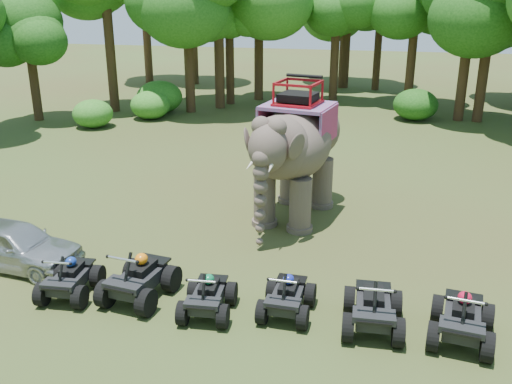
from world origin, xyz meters
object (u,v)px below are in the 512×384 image
Objects in this scene: atv_0 at (69,274)px; atv_5 at (463,313)px; parked_car at (14,245)px; atv_2 at (208,291)px; atv_4 at (374,302)px; atv_1 at (139,273)px; elephant at (296,149)px; atv_3 at (287,291)px.

atv_0 is 0.90× the size of atv_5.
atv_2 is at bearing -94.65° from parked_car.
atv_4 is (9.36, -0.92, 0.02)m from parked_car.
parked_car is 2.34× the size of atv_0.
atv_0 is at bearing -163.79° from atv_1.
atv_5 reaches higher than parked_car.
atv_5 is (9.00, 0.10, 0.07)m from atv_0.
atv_1 reaches higher than atv_0.
elephant is 6.19m from atv_3.
parked_car reaches higher than atv_3.
atv_3 is (7.44, -0.76, -0.06)m from parked_car.
atv_4 reaches higher than atv_3.
atv_1 is (1.68, 0.23, 0.09)m from atv_0.
elephant is 6.80m from atv_1.
atv_3 is (0.75, -5.92, -1.65)m from elephant.
atv_4 reaches higher than parked_car.
atv_2 is 3.69m from atv_4.
atv_1 is at bearing -176.73° from atv_3.
atv_3 is 0.88× the size of atv_4.
atv_5 reaches higher than atv_2.
elephant reaches higher than atv_4.
atv_2 is 0.99× the size of atv_3.
atv_5 is at bearing 7.32° from atv_1.
parked_car is at bearing -176.64° from atv_5.
atv_5 is (7.32, -0.14, -0.03)m from atv_1.
atv_4 is at bearing -0.62° from atv_2.
atv_0 is 1.70m from atv_1.
parked_car reaches higher than atv_2.
atv_0 is 7.16m from atv_4.
elephant is 3.34× the size of atv_0.
atv_2 is 5.52m from atv_5.
atv_5 is at bearing -2.28° from atv_2.
atv_4 is at bearing 7.51° from atv_1.
elephant is at bearing 111.56° from atv_4.
atv_4 is 1.84m from atv_5.
elephant reaches higher than atv_2.
atv_2 is at bearing -169.96° from atv_5.
atv_1 is 1.19× the size of atv_2.
atv_4 is at bearing -173.30° from atv_5.
atv_5 is at bearing -42.47° from elephant.
atv_3 is at bearing -71.55° from elephant.
elephant reaches higher than parked_car.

